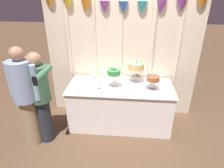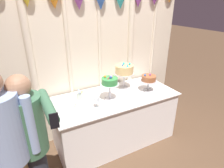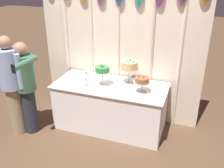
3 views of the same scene
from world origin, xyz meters
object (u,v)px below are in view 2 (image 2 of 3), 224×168
at_px(wine_glass, 96,100).
at_px(tealight_near_right, 133,95).
at_px(cake_display_leftmost, 110,83).
at_px(tealight_near_left, 127,94).
at_px(guest_man_pink_jacket, 8,153).
at_px(cake_display_center, 124,70).
at_px(cake_table, 115,119).
at_px(flower_vase, 79,95).
at_px(cake_display_rightmost, 149,79).
at_px(tealight_far_left, 75,106).
at_px(guest_girl_blue_dress, 31,144).

distance_m(wine_glass, tealight_near_right, 0.61).
bearing_deg(cake_display_leftmost, tealight_near_left, 2.56).
relative_size(cake_display_leftmost, wine_glass, 2.33).
bearing_deg(guest_man_pink_jacket, cake_display_center, 26.20).
height_order(cake_table, flower_vase, flower_vase).
bearing_deg(cake_table, cake_display_leftmost, -154.07).
distance_m(cake_display_rightmost, flower_vase, 1.04).
height_order(cake_display_leftmost, wine_glass, cake_display_leftmost).
distance_m(cake_table, tealight_far_left, 0.71).
distance_m(cake_table, flower_vase, 0.68).
xyz_separation_m(flower_vase, tealight_near_right, (0.72, -0.25, -0.05)).
height_order(guest_girl_blue_dress, guest_man_pink_jacket, guest_man_pink_jacket).
relative_size(flower_vase, guest_girl_blue_dress, 0.11).
relative_size(cake_table, cake_display_center, 4.29).
distance_m(tealight_near_left, guest_man_pink_jacket, 1.66).
bearing_deg(cake_display_rightmost, tealight_near_left, 173.47).
height_order(wine_glass, tealight_near_left, wine_glass).
height_order(flower_vase, guest_man_pink_jacket, guest_man_pink_jacket).
bearing_deg(cake_display_leftmost, cake_table, 25.93).
relative_size(tealight_far_left, guest_girl_blue_dress, 0.03).
bearing_deg(tealight_near_left, guest_girl_blue_dress, -159.47).
relative_size(cake_display_rightmost, guest_girl_blue_dress, 0.18).
bearing_deg(tealight_near_right, cake_table, 157.33).
bearing_deg(cake_display_center, tealight_near_left, -110.58).
height_order(tealight_far_left, tealight_near_right, tealight_far_left).
bearing_deg(tealight_far_left, tealight_near_right, -6.18).
height_order(cake_table, guest_girl_blue_dress, guest_girl_blue_dress).
relative_size(cake_display_leftmost, cake_display_center, 0.85).
relative_size(cake_table, cake_display_rightmost, 6.61).
xyz_separation_m(cake_table, tealight_near_right, (0.24, -0.10, 0.40)).
height_order(cake_display_center, tealight_near_left, cake_display_center).
relative_size(cake_display_center, cake_display_rightmost, 1.54).
xyz_separation_m(cake_display_center, cake_display_rightmost, (0.27, -0.25, -0.11)).
relative_size(cake_display_center, wine_glass, 2.75).
bearing_deg(guest_man_pink_jacket, cake_display_rightmost, 16.13).
bearing_deg(guest_man_pink_jacket, cake_table, 24.70).
distance_m(cake_display_rightmost, guest_girl_blue_dress, 1.79).
bearing_deg(tealight_near_left, cake_table, 166.92).
distance_m(wine_glass, flower_vase, 0.34).
bearing_deg(cake_table, wine_glass, -154.82).
xyz_separation_m(tealight_near_left, guest_man_pink_jacket, (-1.55, -0.59, 0.09)).
height_order(wine_glass, tealight_far_left, wine_glass).
relative_size(cake_table, tealight_far_left, 39.66).
bearing_deg(guest_girl_blue_dress, cake_display_leftmost, 24.83).
bearing_deg(tealight_near_left, flower_vase, 163.96).
xyz_separation_m(cake_display_center, tealight_near_right, (-0.01, -0.27, -0.28)).
relative_size(cake_display_center, tealight_near_right, 11.29).
bearing_deg(guest_man_pink_jacket, tealight_near_left, 20.85).
bearing_deg(tealight_near_right, guest_man_pink_jacket, -161.82).
distance_m(cake_display_leftmost, cake_display_rightmost, 0.64).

